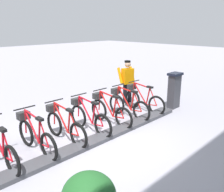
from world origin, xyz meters
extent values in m
plane|color=#A29EAA|center=(0.00, 0.00, 0.00)|extent=(60.00, 60.00, 0.00)
cube|color=#47474C|center=(0.00, 0.00, 0.05)|extent=(0.44, 6.47, 0.10)
cube|color=#38383D|center=(0.05, -3.72, 0.60)|extent=(0.28, 0.44, 1.20)
cube|color=#194C8C|center=(0.20, -3.72, 0.95)|extent=(0.03, 0.30, 0.40)
cube|color=black|center=(0.05, -3.72, 1.24)|extent=(0.36, 0.52, 0.08)
torus|color=black|center=(0.03, -2.63, 0.33)|extent=(0.67, 0.07, 0.67)
torus|color=black|center=(1.07, -2.64, 0.33)|extent=(0.67, 0.07, 0.67)
cylinder|color=red|center=(0.73, -2.64, 0.61)|extent=(0.60, 0.05, 0.70)
cylinder|color=red|center=(0.39, -2.64, 0.58)|extent=(0.16, 0.04, 0.61)
cylinder|color=red|center=(0.67, -2.64, 0.92)|extent=(0.69, 0.05, 0.11)
cylinder|color=red|center=(0.24, -2.64, 0.31)|extent=(0.43, 0.03, 0.09)
cylinder|color=red|center=(0.18, -2.64, 0.61)|extent=(0.33, 0.03, 0.56)
cylinder|color=red|center=(1.04, -2.64, 0.64)|extent=(0.10, 0.04, 0.62)
cube|color=black|center=(0.33, -2.64, 0.91)|extent=(0.22, 0.10, 0.06)
cylinder|color=black|center=(1.01, -2.64, 1.00)|extent=(0.03, 0.54, 0.03)
cube|color=#2D2D2D|center=(1.12, -2.64, 0.78)|extent=(0.20, 0.28, 0.18)
torus|color=black|center=(0.03, -1.82, 0.33)|extent=(0.67, 0.07, 0.67)
torus|color=black|center=(1.07, -1.83, 0.33)|extent=(0.67, 0.07, 0.67)
cylinder|color=red|center=(0.73, -1.83, 0.61)|extent=(0.60, 0.05, 0.70)
cylinder|color=red|center=(0.39, -1.83, 0.58)|extent=(0.16, 0.04, 0.61)
cylinder|color=red|center=(0.67, -1.83, 0.92)|extent=(0.69, 0.05, 0.11)
cylinder|color=red|center=(0.24, -1.82, 0.31)|extent=(0.43, 0.03, 0.09)
cylinder|color=red|center=(0.18, -1.82, 0.61)|extent=(0.33, 0.03, 0.56)
cylinder|color=red|center=(1.04, -1.83, 0.64)|extent=(0.10, 0.04, 0.62)
cube|color=black|center=(0.33, -1.83, 0.91)|extent=(0.22, 0.10, 0.06)
cylinder|color=black|center=(1.01, -1.83, 1.00)|extent=(0.03, 0.54, 0.03)
cube|color=#2D2D2D|center=(1.12, -1.83, 0.78)|extent=(0.20, 0.28, 0.18)
torus|color=black|center=(0.03, -1.01, 0.33)|extent=(0.67, 0.07, 0.67)
torus|color=black|center=(1.07, -1.02, 0.33)|extent=(0.67, 0.07, 0.67)
cylinder|color=red|center=(0.73, -1.02, 0.61)|extent=(0.60, 0.05, 0.70)
cylinder|color=red|center=(0.39, -1.02, 0.58)|extent=(0.16, 0.04, 0.61)
cylinder|color=red|center=(0.67, -1.02, 0.92)|extent=(0.69, 0.05, 0.11)
cylinder|color=red|center=(0.24, -1.01, 0.31)|extent=(0.43, 0.03, 0.09)
cylinder|color=red|center=(0.18, -1.01, 0.61)|extent=(0.33, 0.03, 0.56)
cylinder|color=red|center=(1.04, -1.02, 0.64)|extent=(0.10, 0.04, 0.62)
cube|color=black|center=(0.33, -1.01, 0.91)|extent=(0.22, 0.10, 0.06)
cylinder|color=black|center=(1.01, -1.02, 1.00)|extent=(0.03, 0.54, 0.03)
cube|color=#2D2D2D|center=(1.12, -1.02, 0.78)|extent=(0.20, 0.28, 0.18)
torus|color=black|center=(0.03, -0.20, 0.33)|extent=(0.67, 0.07, 0.67)
torus|color=black|center=(1.07, -0.21, 0.33)|extent=(0.67, 0.07, 0.67)
cylinder|color=red|center=(0.73, -0.21, 0.61)|extent=(0.60, 0.05, 0.70)
cylinder|color=red|center=(0.39, -0.20, 0.58)|extent=(0.16, 0.04, 0.61)
cylinder|color=red|center=(0.67, -0.21, 0.92)|extent=(0.69, 0.05, 0.11)
cylinder|color=red|center=(0.24, -0.20, 0.31)|extent=(0.43, 0.03, 0.09)
cylinder|color=red|center=(0.18, -0.20, 0.61)|extent=(0.33, 0.03, 0.56)
cylinder|color=red|center=(1.04, -0.21, 0.64)|extent=(0.10, 0.04, 0.62)
cube|color=black|center=(0.33, -0.20, 0.91)|extent=(0.22, 0.10, 0.06)
cylinder|color=black|center=(1.01, -0.21, 1.00)|extent=(0.03, 0.54, 0.03)
cube|color=#2D2D2D|center=(1.12, -0.21, 0.78)|extent=(0.20, 0.28, 0.18)
torus|color=black|center=(0.03, 0.61, 0.33)|extent=(0.67, 0.07, 0.67)
torus|color=black|center=(1.07, 0.60, 0.33)|extent=(0.67, 0.07, 0.67)
cylinder|color=red|center=(0.73, 0.60, 0.61)|extent=(0.60, 0.05, 0.70)
cylinder|color=red|center=(0.39, 0.61, 0.58)|extent=(0.16, 0.04, 0.61)
cylinder|color=red|center=(0.67, 0.60, 0.92)|extent=(0.69, 0.05, 0.11)
cylinder|color=red|center=(0.24, 0.61, 0.31)|extent=(0.43, 0.03, 0.09)
cylinder|color=red|center=(0.18, 0.61, 0.61)|extent=(0.33, 0.03, 0.56)
cylinder|color=red|center=(1.04, 0.60, 0.64)|extent=(0.10, 0.04, 0.62)
cube|color=black|center=(0.33, 0.61, 0.91)|extent=(0.22, 0.10, 0.06)
cylinder|color=black|center=(1.01, 0.60, 1.00)|extent=(0.03, 0.54, 0.03)
cube|color=#2D2D2D|center=(1.12, 0.60, 0.78)|extent=(0.20, 0.28, 0.18)
torus|color=black|center=(0.03, 1.42, 0.33)|extent=(0.67, 0.07, 0.67)
torus|color=black|center=(1.07, 1.41, 0.33)|extent=(0.67, 0.07, 0.67)
cylinder|color=red|center=(0.73, 1.41, 0.61)|extent=(0.60, 0.05, 0.70)
cylinder|color=red|center=(0.39, 1.42, 0.58)|extent=(0.16, 0.04, 0.61)
cylinder|color=red|center=(0.67, 1.42, 0.92)|extent=(0.69, 0.05, 0.11)
cylinder|color=red|center=(0.24, 1.42, 0.31)|extent=(0.43, 0.03, 0.09)
cylinder|color=red|center=(0.18, 1.42, 0.61)|extent=(0.33, 0.03, 0.56)
cylinder|color=red|center=(1.04, 1.41, 0.64)|extent=(0.10, 0.04, 0.62)
cube|color=black|center=(0.33, 1.42, 0.91)|extent=(0.22, 0.10, 0.06)
cylinder|color=black|center=(1.01, 1.41, 1.00)|extent=(0.03, 0.54, 0.03)
cube|color=#2D2D2D|center=(1.12, 1.41, 0.78)|extent=(0.20, 0.28, 0.18)
torus|color=black|center=(0.03, 2.23, 0.33)|extent=(0.67, 0.07, 0.67)
cylinder|color=red|center=(0.39, 2.23, 0.58)|extent=(0.16, 0.04, 0.61)
cylinder|color=red|center=(0.24, 2.23, 0.31)|extent=(0.43, 0.03, 0.09)
cylinder|color=red|center=(0.18, 2.23, 0.61)|extent=(0.33, 0.03, 0.56)
cube|color=black|center=(0.33, 2.23, 0.91)|extent=(0.22, 0.10, 0.06)
cube|color=white|center=(1.55, -2.71, 0.05)|extent=(0.28, 0.18, 0.10)
cube|color=white|center=(1.38, -2.89, 0.05)|extent=(0.28, 0.18, 0.10)
cylinder|color=black|center=(1.49, -2.70, 0.43)|extent=(0.15, 0.15, 0.82)
cylinder|color=black|center=(1.44, -2.89, 0.43)|extent=(0.15, 0.15, 0.82)
cube|color=orange|center=(1.46, -2.80, 1.10)|extent=(0.36, 0.46, 0.56)
cylinder|color=orange|center=(1.63, -2.57, 1.13)|extent=(0.35, 0.19, 0.57)
cylinder|color=orange|center=(1.49, -3.07, 1.13)|extent=(0.35, 0.19, 0.57)
sphere|color=tan|center=(1.46, -2.80, 1.53)|extent=(0.22, 0.22, 0.22)
cylinder|color=black|center=(1.48, -2.80, 1.63)|extent=(0.22, 0.22, 0.06)
camera|label=1|loc=(-4.37, 3.89, 2.90)|focal=39.57mm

